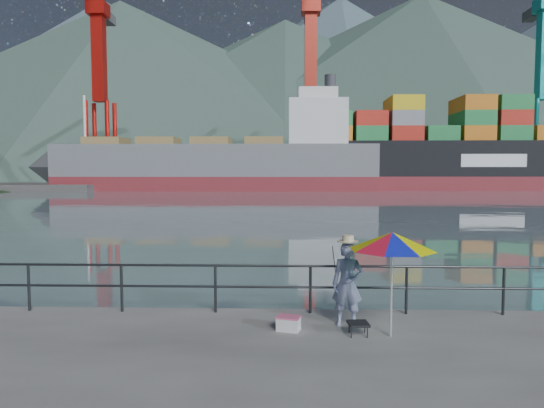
{
  "coord_description": "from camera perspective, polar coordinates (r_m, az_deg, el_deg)",
  "views": [
    {
      "loc": [
        0.49,
        -8.32,
        3.0
      ],
      "look_at": [
        0.07,
        6.0,
        2.0
      ],
      "focal_mm": 32.0,
      "sensor_mm": 36.0,
      "label": 1
    }
  ],
  "objects": [
    {
      "name": "fisherman",
      "position": [
        9.54,
        8.86,
        -9.33
      ],
      "size": [
        0.67,
        0.52,
        1.62
      ],
      "primitive_type": "imported",
      "rotation": [
        0.0,
        0.0,
        -0.25
      ],
      "color": "navy",
      "rests_on": "ground"
    },
    {
      "name": "fishing_rod",
      "position": [
        10.77,
        7.38,
        -12.21
      ],
      "size": [
        0.31,
        1.75,
        1.25
      ],
      "primitive_type": "cylinder",
      "rotation": [
        0.96,
        0.0,
        -0.16
      ],
      "color": "black",
      "rests_on": "ground"
    },
    {
      "name": "mountains",
      "position": [
        221.84,
        11.89,
        12.35
      ],
      "size": [
        600.0,
        332.8,
        80.0
      ],
      "color": "#385147",
      "rests_on": "ground"
    },
    {
      "name": "beach_umbrella",
      "position": [
        8.92,
        13.97,
        -4.26
      ],
      "size": [
        2.05,
        2.05,
        1.9
      ],
      "color": "white",
      "rests_on": "ground"
    },
    {
      "name": "cooler_bag",
      "position": [
        9.36,
        1.96,
        -13.94
      ],
      "size": [
        0.48,
        0.38,
        0.24
      ],
      "primitive_type": "cube",
      "rotation": [
        0.0,
        0.0,
        -0.28
      ],
      "color": "silver",
      "rests_on": "ground"
    },
    {
      "name": "bulk_carrier",
      "position": [
        78.31,
        -5.14,
        4.82
      ],
      "size": [
        50.55,
        8.75,
        14.5
      ],
      "color": "maroon",
      "rests_on": "ground"
    },
    {
      "name": "container_stacks",
      "position": [
        108.02,
        20.15,
        4.0
      ],
      "size": [
        58.0,
        8.4,
        7.8
      ],
      "color": "orange",
      "rests_on": "ground"
    },
    {
      "name": "folding_stool",
      "position": [
        9.23,
        10.11,
        -14.21
      ],
      "size": [
        0.4,
        0.4,
        0.24
      ],
      "color": "black",
      "rests_on": "ground"
    },
    {
      "name": "far_dock",
      "position": [
        101.81,
        7.05,
        2.28
      ],
      "size": [
        200.0,
        40.0,
        0.4
      ],
      "primitive_type": "cube",
      "color": "#514F4C",
      "rests_on": "ground"
    },
    {
      "name": "harbor_water",
      "position": [
        138.35,
        1.48,
        2.76
      ],
      "size": [
        500.0,
        280.0,
        0.0
      ],
      "primitive_type": "cube",
      "color": "slate",
      "rests_on": "ground"
    },
    {
      "name": "port_cranes",
      "position": [
        98.1,
        20.2,
        11.37
      ],
      "size": [
        116.0,
        28.0,
        38.4
      ],
      "color": "red",
      "rests_on": "ground"
    },
    {
      "name": "container_ship",
      "position": [
        87.71,
        24.37,
        5.49
      ],
      "size": [
        60.21,
        10.03,
        18.1
      ],
      "color": "maroon",
      "rests_on": "ground"
    },
    {
      "name": "guardrail",
      "position": [
        10.33,
        -1.09,
        -9.89
      ],
      "size": [
        22.0,
        0.06,
        1.03
      ],
      "color": "#2D3033",
      "rests_on": "ground"
    }
  ]
}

